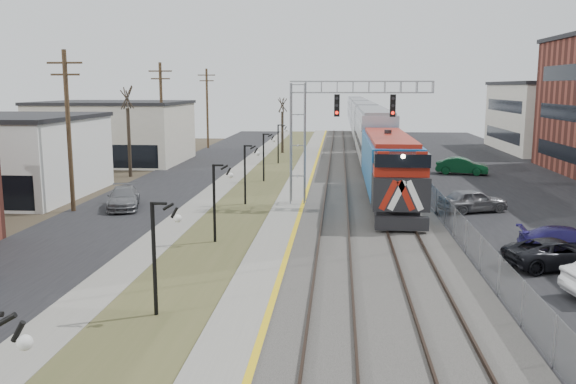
# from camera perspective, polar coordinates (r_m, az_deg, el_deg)

# --- Properties ---
(street_west) EXTENTS (7.00, 120.00, 0.04)m
(street_west) POSITION_cam_1_polar(r_m,az_deg,el_deg) (49.01, -11.46, 0.53)
(street_west) COLOR black
(street_west) RESTS_ON ground
(sidewalk) EXTENTS (2.00, 120.00, 0.08)m
(sidewalk) POSITION_cam_1_polar(r_m,az_deg,el_deg) (47.94, -6.29, 0.49)
(sidewalk) COLOR gray
(sidewalk) RESTS_ON ground
(grass_median) EXTENTS (4.00, 120.00, 0.06)m
(grass_median) POSITION_cam_1_polar(r_m,az_deg,el_deg) (47.46, -2.73, 0.43)
(grass_median) COLOR #494C28
(grass_median) RESTS_ON ground
(platform) EXTENTS (2.00, 120.00, 0.24)m
(platform) POSITION_cam_1_polar(r_m,az_deg,el_deg) (47.15, 0.89, 0.49)
(platform) COLOR gray
(platform) RESTS_ON ground
(ballast_bed) EXTENTS (8.00, 120.00, 0.20)m
(ballast_bed) POSITION_cam_1_polar(r_m,az_deg,el_deg) (47.08, 6.97, 0.38)
(ballast_bed) COLOR #595651
(ballast_bed) RESTS_ON ground
(parking_lot) EXTENTS (16.00, 120.00, 0.04)m
(parking_lot) POSITION_cam_1_polar(r_m,az_deg,el_deg) (49.05, 21.11, 0.07)
(parking_lot) COLOR black
(parking_lot) RESTS_ON ground
(platform_edge) EXTENTS (0.24, 120.00, 0.01)m
(platform_edge) POSITION_cam_1_polar(r_m,az_deg,el_deg) (47.08, 1.96, 0.62)
(platform_edge) COLOR gold
(platform_edge) RESTS_ON platform
(track_near) EXTENTS (1.58, 120.00, 0.15)m
(track_near) POSITION_cam_1_polar(r_m,az_deg,el_deg) (47.02, 4.54, 0.62)
(track_near) COLOR #2D2119
(track_near) RESTS_ON ballast_bed
(track_far) EXTENTS (1.58, 120.00, 0.15)m
(track_far) POSITION_cam_1_polar(r_m,az_deg,el_deg) (47.14, 8.79, 0.56)
(track_far) COLOR #2D2119
(track_far) RESTS_ON ballast_bed
(train) EXTENTS (3.00, 108.65, 5.33)m
(train) POSITION_cam_1_polar(r_m,az_deg,el_deg) (87.66, 7.02, 6.60)
(train) COLOR #125396
(train) RESTS_ON ground
(signal_gantry) EXTENTS (9.00, 1.07, 8.15)m
(signal_gantry) POSITION_cam_1_polar(r_m,az_deg,el_deg) (39.48, 3.44, 6.64)
(signal_gantry) COLOR gray
(signal_gantry) RESTS_ON ground
(lampposts) EXTENTS (0.14, 62.14, 4.00)m
(lampposts) POSITION_cam_1_polar(r_m,az_deg,el_deg) (30.88, -6.81, -1.02)
(lampposts) COLOR black
(lampposts) RESTS_ON ground
(utility_poles) EXTENTS (0.28, 80.28, 10.00)m
(utility_poles) POSITION_cam_1_polar(r_m,az_deg,el_deg) (40.15, -19.83, 5.29)
(utility_poles) COLOR #4C3823
(utility_poles) RESTS_ON ground
(fence) EXTENTS (0.04, 120.00, 1.60)m
(fence) POSITION_cam_1_polar(r_m,az_deg,el_deg) (47.32, 12.07, 1.14)
(fence) COLOR gray
(fence) RESTS_ON ground
(bare_trees) EXTENTS (12.30, 42.30, 5.95)m
(bare_trees) POSITION_cam_1_polar(r_m,az_deg,el_deg) (52.72, -11.59, 4.11)
(bare_trees) COLOR #382D23
(bare_trees) RESTS_ON ground
(car_lot_c) EXTENTS (4.96, 3.17, 1.27)m
(car_lot_c) POSITION_cam_1_polar(r_m,az_deg,el_deg) (28.86, 23.97, -5.36)
(car_lot_c) COLOR black
(car_lot_c) RESTS_ON ground
(car_lot_d) EXTENTS (4.68, 2.24, 1.32)m
(car_lot_d) POSITION_cam_1_polar(r_m,az_deg,el_deg) (31.14, 24.83, -4.31)
(car_lot_d) COLOR navy
(car_lot_d) RESTS_ON ground
(car_lot_e) EXTENTS (4.65, 3.14, 1.47)m
(car_lot_e) POSITION_cam_1_polar(r_m,az_deg,el_deg) (39.72, 16.92, -0.81)
(car_lot_e) COLOR slate
(car_lot_e) RESTS_ON ground
(car_lot_f) EXTENTS (4.76, 2.54, 1.49)m
(car_lot_f) POSITION_cam_1_polar(r_m,az_deg,el_deg) (56.59, 15.96, 2.32)
(car_lot_f) COLOR #0C3E1F
(car_lot_f) RESTS_ON ground
(car_street_b) EXTENTS (3.12, 5.03, 1.36)m
(car_street_b) POSITION_cam_1_polar(r_m,az_deg,el_deg) (40.59, -15.13, -0.58)
(car_street_b) COLOR slate
(car_street_b) RESTS_ON ground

